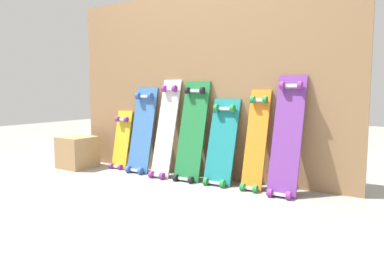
{
  "coord_description": "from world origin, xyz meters",
  "views": [
    {
      "loc": [
        1.49,
        -2.6,
        0.73
      ],
      "look_at": [
        0.0,
        -0.07,
        0.44
      ],
      "focal_mm": 32.83,
      "sensor_mm": 36.0,
      "label": 1
    }
  ],
  "objects_px": {
    "skateboard_teal": "(221,146)",
    "skateboard_orange": "(256,144)",
    "skateboard_green": "(191,135)",
    "wooden_crate": "(78,152)",
    "skateboard_blue": "(142,133)",
    "skateboard_white": "(165,132)",
    "skateboard_yellow": "(121,143)",
    "skateboard_purple": "(287,139)"
  },
  "relations": [
    {
      "from": "skateboard_green",
      "to": "skateboard_orange",
      "type": "height_order",
      "value": "skateboard_green"
    },
    {
      "from": "skateboard_blue",
      "to": "skateboard_purple",
      "type": "bearing_deg",
      "value": -1.63
    },
    {
      "from": "skateboard_orange",
      "to": "skateboard_yellow",
      "type": "bearing_deg",
      "value": 178.23
    },
    {
      "from": "skateboard_blue",
      "to": "skateboard_yellow",
      "type": "bearing_deg",
      "value": 174.26
    },
    {
      "from": "skateboard_green",
      "to": "wooden_crate",
      "type": "bearing_deg",
      "value": -172.04
    },
    {
      "from": "skateboard_orange",
      "to": "wooden_crate",
      "type": "bearing_deg",
      "value": -174.5
    },
    {
      "from": "skateboard_yellow",
      "to": "skateboard_blue",
      "type": "relative_size",
      "value": 0.74
    },
    {
      "from": "skateboard_white",
      "to": "skateboard_teal",
      "type": "height_order",
      "value": "skateboard_white"
    },
    {
      "from": "skateboard_yellow",
      "to": "skateboard_green",
      "type": "xyz_separation_m",
      "value": [
        0.82,
        -0.05,
        0.14
      ]
    },
    {
      "from": "skateboard_white",
      "to": "skateboard_orange",
      "type": "bearing_deg",
      "value": 0.72
    },
    {
      "from": "skateboard_blue",
      "to": "skateboard_purple",
      "type": "xyz_separation_m",
      "value": [
        1.35,
        -0.04,
        0.04
      ]
    },
    {
      "from": "skateboard_yellow",
      "to": "skateboard_blue",
      "type": "height_order",
      "value": "skateboard_blue"
    },
    {
      "from": "skateboard_blue",
      "to": "skateboard_teal",
      "type": "height_order",
      "value": "skateboard_blue"
    },
    {
      "from": "skateboard_white",
      "to": "wooden_crate",
      "type": "relative_size",
      "value": 3.01
    },
    {
      "from": "skateboard_yellow",
      "to": "skateboard_purple",
      "type": "xyz_separation_m",
      "value": [
        1.63,
        -0.07,
        0.15
      ]
    },
    {
      "from": "skateboard_orange",
      "to": "skateboard_blue",
      "type": "bearing_deg",
      "value": 179.23
    },
    {
      "from": "skateboard_green",
      "to": "wooden_crate",
      "type": "height_order",
      "value": "skateboard_green"
    },
    {
      "from": "skateboard_yellow",
      "to": "skateboard_orange",
      "type": "height_order",
      "value": "skateboard_orange"
    },
    {
      "from": "skateboard_blue",
      "to": "skateboard_orange",
      "type": "relative_size",
      "value": 1.03
    },
    {
      "from": "skateboard_teal",
      "to": "wooden_crate",
      "type": "height_order",
      "value": "skateboard_teal"
    },
    {
      "from": "skateboard_green",
      "to": "wooden_crate",
      "type": "distance_m",
      "value": 1.23
    },
    {
      "from": "skateboard_green",
      "to": "wooden_crate",
      "type": "xyz_separation_m",
      "value": [
        -1.2,
        -0.17,
        -0.23
      ]
    },
    {
      "from": "skateboard_purple",
      "to": "wooden_crate",
      "type": "bearing_deg",
      "value": -175.83
    },
    {
      "from": "skateboard_yellow",
      "to": "skateboard_orange",
      "type": "bearing_deg",
      "value": -1.77
    },
    {
      "from": "skateboard_teal",
      "to": "skateboard_orange",
      "type": "height_order",
      "value": "skateboard_orange"
    },
    {
      "from": "skateboard_green",
      "to": "skateboard_purple",
      "type": "relative_size",
      "value": 0.97
    },
    {
      "from": "skateboard_white",
      "to": "skateboard_teal",
      "type": "xyz_separation_m",
      "value": [
        0.54,
        0.01,
        -0.08
      ]
    },
    {
      "from": "skateboard_teal",
      "to": "skateboard_purple",
      "type": "distance_m",
      "value": 0.54
    },
    {
      "from": "skateboard_white",
      "to": "skateboard_yellow",
      "type": "bearing_deg",
      "value": 174.59
    },
    {
      "from": "skateboard_white",
      "to": "skateboard_teal",
      "type": "bearing_deg",
      "value": 1.09
    },
    {
      "from": "skateboard_green",
      "to": "skateboard_orange",
      "type": "distance_m",
      "value": 0.57
    },
    {
      "from": "skateboard_blue",
      "to": "skateboard_green",
      "type": "bearing_deg",
      "value": -1.84
    },
    {
      "from": "skateboard_blue",
      "to": "wooden_crate",
      "type": "xyz_separation_m",
      "value": [
        -0.66,
        -0.18,
        -0.21
      ]
    },
    {
      "from": "skateboard_blue",
      "to": "skateboard_orange",
      "type": "height_order",
      "value": "skateboard_blue"
    },
    {
      "from": "skateboard_yellow",
      "to": "skateboard_orange",
      "type": "relative_size",
      "value": 0.76
    },
    {
      "from": "skateboard_green",
      "to": "skateboard_orange",
      "type": "bearing_deg",
      "value": 0.26
    },
    {
      "from": "skateboard_green",
      "to": "wooden_crate",
      "type": "relative_size",
      "value": 2.96
    },
    {
      "from": "skateboard_white",
      "to": "skateboard_green",
      "type": "bearing_deg",
      "value": 1.73
    },
    {
      "from": "skateboard_yellow",
      "to": "wooden_crate",
      "type": "height_order",
      "value": "skateboard_yellow"
    },
    {
      "from": "skateboard_yellow",
      "to": "skateboard_purple",
      "type": "bearing_deg",
      "value": -2.33
    },
    {
      "from": "skateboard_orange",
      "to": "skateboard_white",
      "type": "bearing_deg",
      "value": -179.28
    },
    {
      "from": "skateboard_orange",
      "to": "skateboard_purple",
      "type": "bearing_deg",
      "value": -5.57
    }
  ]
}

